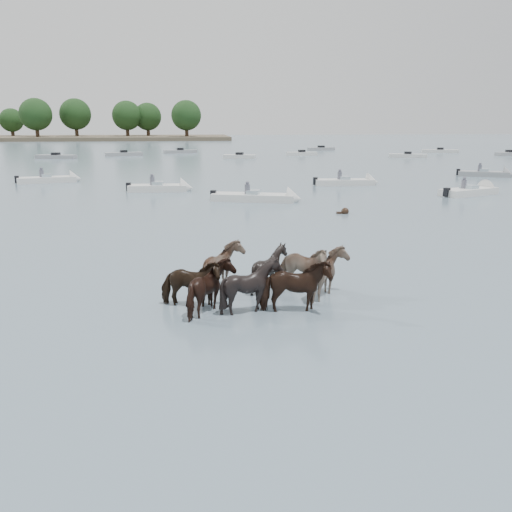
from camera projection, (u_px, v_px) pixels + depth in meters
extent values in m
plane|color=slate|center=(265.00, 330.00, 13.55)|extent=(400.00, 400.00, 0.00)
imported|color=black|center=(191.00, 286.00, 15.08)|extent=(1.93, 1.16, 1.52)
imported|color=gray|center=(224.00, 269.00, 16.68)|extent=(1.52, 1.72, 1.59)
imported|color=black|center=(270.00, 270.00, 16.64)|extent=(1.45, 1.30, 1.53)
imported|color=#8C6E5F|center=(302.00, 269.00, 16.69)|extent=(1.97, 1.80, 1.56)
imported|color=black|center=(212.00, 291.00, 14.58)|extent=(1.48, 1.67, 1.55)
imported|color=black|center=(252.00, 288.00, 14.71)|extent=(1.91, 1.84, 1.63)
imported|color=black|center=(295.00, 289.00, 14.63)|extent=(1.95, 0.93, 1.63)
imported|color=#8A755D|center=(330.00, 276.00, 15.89)|extent=(1.58, 1.77, 1.59)
sphere|color=black|center=(345.00, 211.00, 30.58)|extent=(0.44, 0.44, 0.44)
cube|color=black|center=(341.00, 213.00, 30.58)|extent=(0.50, 0.22, 0.18)
cube|color=silver|center=(158.00, 188.00, 40.46)|extent=(4.43, 1.78, 0.55)
cone|color=silver|center=(187.00, 188.00, 40.64)|extent=(0.96, 1.64, 1.60)
cube|color=#99ADB7|center=(158.00, 184.00, 40.38)|extent=(0.85, 1.15, 0.35)
cube|color=black|center=(129.00, 187.00, 40.25)|extent=(0.36, 0.36, 0.60)
cylinder|color=#595966|center=(152.00, 181.00, 40.28)|extent=(0.36, 0.36, 0.70)
sphere|color=#595966|center=(152.00, 175.00, 40.17)|extent=(0.24, 0.24, 0.24)
cube|color=silver|center=(253.00, 198.00, 35.42)|extent=(5.71, 3.15, 0.55)
cone|color=silver|center=(294.00, 199.00, 34.96)|extent=(1.33, 1.79, 1.60)
cube|color=#99ADB7|center=(253.00, 193.00, 35.33)|extent=(1.10, 1.31, 0.35)
cube|color=black|center=(213.00, 195.00, 35.85)|extent=(0.44, 0.44, 0.60)
cylinder|color=#595966|center=(247.00, 190.00, 35.24)|extent=(0.36, 0.36, 0.70)
sphere|color=#595966|center=(247.00, 183.00, 35.13)|extent=(0.24, 0.24, 0.24)
cube|color=silver|center=(344.00, 183.00, 44.29)|extent=(4.94, 1.95, 0.55)
cone|color=silver|center=(373.00, 182.00, 44.41)|extent=(1.01, 1.66, 1.60)
cube|color=#99ADB7|center=(344.00, 178.00, 44.20)|extent=(0.88, 1.17, 0.35)
cube|color=black|center=(315.00, 181.00, 44.13)|extent=(0.37, 0.37, 0.60)
cylinder|color=#595966|center=(340.00, 176.00, 44.11)|extent=(0.36, 0.36, 0.70)
sphere|color=#595966|center=(340.00, 170.00, 44.00)|extent=(0.24, 0.24, 0.24)
cube|color=silver|center=(468.00, 192.00, 38.31)|extent=(4.86, 3.30, 0.55)
cone|color=silver|center=(489.00, 190.00, 39.45)|extent=(1.46, 1.83, 1.60)
cube|color=#99ADB7|center=(469.00, 187.00, 38.23)|extent=(1.18, 1.35, 0.35)
cube|color=black|center=(447.00, 192.00, 37.14)|extent=(0.46, 0.46, 0.60)
cylinder|color=#595966|center=(464.00, 185.00, 38.13)|extent=(0.36, 0.36, 0.70)
sphere|color=#595966|center=(464.00, 178.00, 38.02)|extent=(0.24, 0.24, 0.24)
cube|color=gray|center=(483.00, 174.00, 51.34)|extent=(4.78, 3.33, 0.55)
cone|color=gray|center=(509.00, 175.00, 50.68)|extent=(1.48, 1.83, 1.60)
cube|color=#99ADB7|center=(483.00, 171.00, 51.25)|extent=(1.19, 1.35, 0.35)
cube|color=black|center=(458.00, 172.00, 51.95)|extent=(0.46, 0.46, 0.60)
cylinder|color=#595966|center=(480.00, 168.00, 51.15)|extent=(0.36, 0.36, 0.70)
sphere|color=#595966|center=(480.00, 164.00, 51.04)|extent=(0.24, 0.24, 0.24)
cube|color=silver|center=(47.00, 180.00, 46.22)|extent=(5.02, 2.78, 0.55)
cone|color=silver|center=(76.00, 179.00, 47.09)|extent=(1.28, 1.78, 1.60)
cube|color=#99ADB7|center=(47.00, 176.00, 46.13)|extent=(1.06, 1.29, 0.35)
cube|color=black|center=(17.00, 179.00, 45.31)|extent=(0.43, 0.43, 0.60)
cylinder|color=#595966|center=(42.00, 174.00, 46.03)|extent=(0.36, 0.36, 0.70)
sphere|color=#595966|center=(41.00, 168.00, 45.92)|extent=(0.24, 0.24, 0.24)
cube|color=gray|center=(56.00, 157.00, 75.72)|extent=(5.85, 2.75, 0.60)
cube|color=black|center=(56.00, 154.00, 75.62)|extent=(1.20, 1.20, 0.50)
cube|color=gray|center=(124.00, 154.00, 81.99)|extent=(5.72, 2.91, 0.60)
cube|color=black|center=(124.00, 152.00, 81.89)|extent=(1.23, 1.23, 0.50)
cube|color=gray|center=(180.00, 152.00, 88.76)|extent=(5.59, 2.54, 0.60)
cube|color=black|center=(180.00, 149.00, 88.67)|extent=(1.18, 1.18, 0.50)
cube|color=silver|center=(240.00, 157.00, 76.14)|extent=(4.76, 2.73, 0.60)
cube|color=black|center=(240.00, 154.00, 76.05)|extent=(1.24, 1.24, 0.50)
cube|color=silver|center=(302.00, 154.00, 82.80)|extent=(4.73, 1.58, 0.60)
cube|color=black|center=(302.00, 151.00, 82.71)|extent=(1.02, 1.02, 0.50)
cube|color=gray|center=(321.00, 149.00, 97.47)|extent=(5.10, 2.52, 0.60)
cube|color=black|center=(321.00, 147.00, 97.38)|extent=(1.19, 1.19, 0.50)
cube|color=silver|center=(408.00, 156.00, 78.00)|extent=(5.56, 3.26, 0.60)
cube|color=black|center=(408.00, 153.00, 77.91)|extent=(1.28, 1.28, 0.50)
cube|color=silver|center=(440.00, 151.00, 89.98)|extent=(6.09, 3.51, 0.60)
cube|color=black|center=(440.00, 149.00, 89.89)|extent=(1.29, 1.29, 0.50)
cube|color=gray|center=(510.00, 154.00, 82.74)|extent=(4.99, 2.63, 0.60)
cube|color=black|center=(510.00, 151.00, 82.65)|extent=(1.22, 1.22, 0.50)
cylinder|color=#382619|center=(13.00, 134.00, 156.84)|extent=(1.00, 1.00, 3.04)
sphere|color=black|center=(11.00, 120.00, 155.87)|extent=(6.75, 6.75, 6.75)
cylinder|color=#382619|center=(37.00, 133.00, 145.96)|extent=(1.00, 1.00, 3.87)
sphere|color=black|center=(36.00, 114.00, 144.72)|extent=(8.60, 8.60, 8.60)
cylinder|color=#382619|center=(77.00, 133.00, 154.27)|extent=(1.00, 1.00, 3.96)
sphere|color=black|center=(75.00, 114.00, 153.00)|extent=(8.80, 8.80, 8.80)
cylinder|color=#382619|center=(128.00, 133.00, 155.46)|extent=(1.00, 1.00, 3.76)
sphere|color=black|center=(127.00, 115.00, 154.25)|extent=(8.35, 8.35, 8.35)
cylinder|color=#382619|center=(148.00, 133.00, 158.48)|extent=(1.00, 1.00, 3.60)
sphere|color=black|center=(148.00, 117.00, 157.33)|extent=(7.99, 7.99, 7.99)
cylinder|color=#382619|center=(187.00, 133.00, 150.85)|extent=(1.00, 1.00, 3.75)
sphere|color=black|center=(186.00, 115.00, 149.65)|extent=(8.34, 8.34, 8.34)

